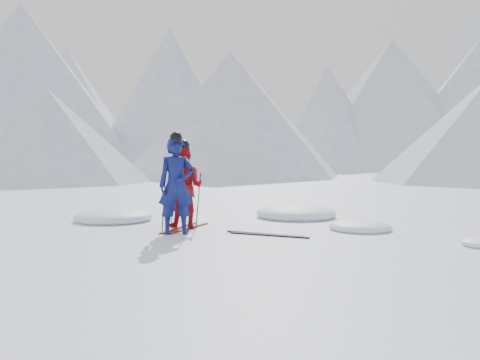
{
  "coord_description": "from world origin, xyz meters",
  "views": [
    {
      "loc": [
        -0.64,
        -10.68,
        1.69
      ],
      "look_at": [
        -1.46,
        0.5,
        1.1
      ],
      "focal_mm": 38.0,
      "sensor_mm": 36.0,
      "label": 1
    }
  ],
  "objects": [
    {
      "name": "skier_blue",
      "position": [
        -2.74,
        -0.23,
        1.01
      ],
      "size": [
        0.85,
        0.67,
        2.03
      ],
      "primitive_type": "imported",
      "rotation": [
        0.0,
        0.0,
        0.28
      ],
      "color": "#0E1555",
      "rests_on": "ground"
    },
    {
      "name": "pole_red_left",
      "position": [
        -3.02,
        0.74,
        0.63
      ],
      "size": [
        0.12,
        0.1,
        1.25
      ],
      "primitive_type": "cylinder",
      "rotation": [
        0.06,
        0.08,
        0.0
      ],
      "color": "black",
      "rests_on": "ground"
    },
    {
      "name": "ski_worn_right",
      "position": [
        -2.6,
        0.49,
        0.01
      ],
      "size": [
        0.64,
        1.64,
        0.03
      ],
      "primitive_type": "cube",
      "rotation": [
        0.0,
        0.0,
        -0.33
      ],
      "color": "black",
      "rests_on": "ground"
    },
    {
      "name": "pole_blue_left",
      "position": [
        -3.04,
        -0.08,
        0.68
      ],
      "size": [
        0.13,
        0.09,
        1.35
      ],
      "primitive_type": "cylinder",
      "rotation": [
        0.05,
        0.08,
        0.0
      ],
      "color": "black",
      "rests_on": "ground"
    },
    {
      "name": "pole_blue_right",
      "position": [
        -2.49,
        0.02,
        0.68
      ],
      "size": [
        0.13,
        0.08,
        1.35
      ],
      "primitive_type": "cylinder",
      "rotation": [
        -0.04,
        0.08,
        0.0
      ],
      "color": "black",
      "rests_on": "ground"
    },
    {
      "name": "skier_red",
      "position": [
        -2.72,
        0.49,
        0.94
      ],
      "size": [
        1.08,
        0.95,
        1.88
      ],
      "primitive_type": "imported",
      "rotation": [
        0.0,
        0.0,
        -0.3
      ],
      "color": "#AB0D15",
      "rests_on": "ground"
    },
    {
      "name": "mountain_range",
      "position": [
        5.71,
        35.31,
        6.72
      ],
      "size": [
        106.15,
        62.94,
        15.53
      ],
      "color": "#B2BCD1",
      "rests_on": "ground"
    },
    {
      "name": "ground",
      "position": [
        0.0,
        0.0,
        0.0
      ],
      "size": [
        160.0,
        160.0,
        0.0
      ],
      "primitive_type": "plane",
      "color": "white",
      "rests_on": "ground"
    },
    {
      "name": "snow_lumps",
      "position": [
        -1.4,
        1.9,
        0.0
      ],
      "size": [
        9.5,
        5.55,
        0.47
      ],
      "color": "white",
      "rests_on": "ground"
    },
    {
      "name": "ski_loose_b",
      "position": [
        -0.8,
        -0.36,
        0.01
      ],
      "size": [
        1.63,
        0.64,
        0.03
      ],
      "primitive_type": "cube",
      "rotation": [
        0.0,
        0.0,
        1.24
      ],
      "color": "black",
      "rests_on": "ground"
    },
    {
      "name": "ski_loose_a",
      "position": [
        -0.9,
        -0.21,
        0.01
      ],
      "size": [
        1.62,
        0.7,
        0.03
      ],
      "primitive_type": "cube",
      "rotation": [
        0.0,
        0.0,
        1.2
      ],
      "color": "black",
      "rests_on": "ground"
    },
    {
      "name": "ski_worn_left",
      "position": [
        -2.84,
        0.49,
        0.01
      ],
      "size": [
        0.53,
        1.67,
        0.03
      ],
      "primitive_type": "cube",
      "rotation": [
        0.0,
        0.0,
        -0.26
      ],
      "color": "black",
      "rests_on": "ground"
    },
    {
      "name": "pole_red_right",
      "position": [
        -2.42,
        0.64,
        0.63
      ],
      "size": [
        0.12,
        0.09,
        1.25
      ],
      "primitive_type": "cylinder",
      "rotation": [
        -0.05,
        0.08,
        0.0
      ],
      "color": "black",
      "rests_on": "ground"
    }
  ]
}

